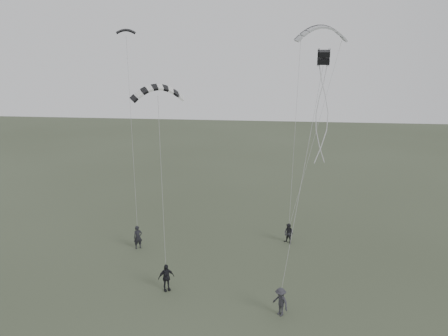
# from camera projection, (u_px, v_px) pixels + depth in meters

# --- Properties ---
(ground) EXTENTS (140.00, 140.00, 0.00)m
(ground) POSITION_uv_depth(u_px,v_px,m) (195.00, 291.00, 28.28)
(ground) COLOR #3A422E
(ground) RESTS_ON ground
(flyer_left) EXTENTS (0.80, 0.73, 1.84)m
(flyer_left) POSITION_uv_depth(u_px,v_px,m) (138.00, 237.00, 34.08)
(flyer_left) COLOR black
(flyer_left) RESTS_ON ground
(flyer_right) EXTENTS (1.01, 0.96, 1.65)m
(flyer_right) POSITION_uv_depth(u_px,v_px,m) (289.00, 234.00, 34.99)
(flyer_right) COLOR #222227
(flyer_right) RESTS_ON ground
(flyer_center) EXTENTS (1.14, 0.95, 1.83)m
(flyer_center) POSITION_uv_depth(u_px,v_px,m) (166.00, 278.00, 28.09)
(flyer_center) COLOR black
(flyer_center) RESTS_ON ground
(flyer_far) EXTENTS (1.25, 1.27, 1.75)m
(flyer_far) POSITION_uv_depth(u_px,v_px,m) (280.00, 302.00, 25.47)
(flyer_far) COLOR #2C2B31
(flyer_far) RESTS_ON ground
(kite_dark_small) EXTENTS (1.61, 0.99, 0.61)m
(kite_dark_small) POSITION_uv_depth(u_px,v_px,m) (126.00, 30.00, 34.92)
(kite_dark_small) COLOR black
(kite_dark_small) RESTS_ON flyer_left
(kite_pale_large) EXTENTS (4.57, 2.09, 1.92)m
(kite_pale_large) POSITION_uv_depth(u_px,v_px,m) (322.00, 27.00, 36.39)
(kite_pale_large) COLOR #A7A9AC
(kite_pale_large) RESTS_ON flyer_right
(kite_striped) EXTENTS (3.64, 2.51, 1.50)m
(kite_striped) POSITION_uv_depth(u_px,v_px,m) (157.00, 87.00, 28.56)
(kite_striped) COLOR black
(kite_striped) RESTS_ON flyer_center
(kite_box) EXTENTS (0.79, 0.92, 0.89)m
(kite_box) POSITION_uv_depth(u_px,v_px,m) (324.00, 57.00, 26.33)
(kite_box) COLOR black
(kite_box) RESTS_ON flyer_far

